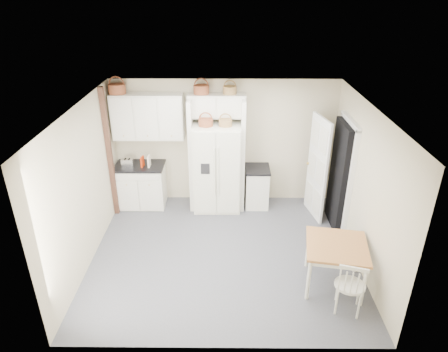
{
  "coord_description": "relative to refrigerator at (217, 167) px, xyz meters",
  "views": [
    {
      "loc": [
        0.05,
        -5.67,
        4.29
      ],
      "look_at": [
        0.0,
        0.4,
        1.31
      ],
      "focal_mm": 32.0,
      "sensor_mm": 36.0,
      "label": 1
    }
  ],
  "objects": [
    {
      "name": "wall_left",
      "position": [
        -2.1,
        -1.65,
        0.4
      ],
      "size": [
        0.0,
        4.0,
        4.0
      ],
      "primitive_type": "plane",
      "rotation": [
        1.57,
        0.0,
        1.57
      ],
      "color": "#BFB891",
      "rests_on": "floor"
    },
    {
      "name": "trim_post",
      "position": [
        -2.05,
        -0.3,
        0.4
      ],
      "size": [
        0.09,
        0.09,
        2.6
      ],
      "primitive_type": "cube",
      "color": "#462319",
      "rests_on": "floor"
    },
    {
      "name": "counter_right",
      "position": [
        0.83,
        0.05,
        -0.07
      ],
      "size": [
        0.5,
        0.59,
        0.04
      ],
      "primitive_type": "cube",
      "color": "black",
      "rests_on": "base_cab_right"
    },
    {
      "name": "counter_left",
      "position": [
        -1.58,
        0.05,
        -0.0
      ],
      "size": [
        0.99,
        0.64,
        0.04
      ],
      "primitive_type": "cube",
      "color": "black",
      "rests_on": "base_cab_left"
    },
    {
      "name": "upper_cabinet",
      "position": [
        -1.35,
        0.18,
        1.0
      ],
      "size": [
        1.4,
        0.34,
        0.9
      ],
      "primitive_type": "cube",
      "color": "silver",
      "rests_on": "wall_back"
    },
    {
      "name": "fridge_panel_left",
      "position": [
        -0.51,
        0.05,
        0.25
      ],
      "size": [
        0.08,
        0.6,
        2.3
      ],
      "primitive_type": "cube",
      "color": "silver",
      "rests_on": "floor"
    },
    {
      "name": "dining_table",
      "position": [
        1.85,
        -2.42,
        -0.53
      ],
      "size": [
        1.03,
        1.03,
        0.75
      ],
      "primitive_type": "cube",
      "rotation": [
        0.0,
        0.0,
        -0.17
      ],
      "color": "#9F6127",
      "rests_on": "floor"
    },
    {
      "name": "basket_bridge_a",
      "position": [
        -0.29,
        0.18,
        1.53
      ],
      "size": [
        0.3,
        0.3,
        0.17
      ],
      "primitive_type": "cylinder",
      "color": "brown",
      "rests_on": "bridge_cabinet"
    },
    {
      "name": "fridge_panel_right",
      "position": [
        0.51,
        0.05,
        0.25
      ],
      "size": [
        0.08,
        0.6,
        2.3
      ],
      "primitive_type": "cube",
      "color": "silver",
      "rests_on": "floor"
    },
    {
      "name": "basket_bridge_b",
      "position": [
        0.25,
        0.18,
        1.52
      ],
      "size": [
        0.26,
        0.26,
        0.15
      ],
      "primitive_type": "cylinder",
      "color": "brown",
      "rests_on": "bridge_cabinet"
    },
    {
      "name": "bridge_cabinet",
      "position": [
        -0.0,
        0.18,
        1.22
      ],
      "size": [
        1.12,
        0.34,
        0.45
      ],
      "primitive_type": "cube",
      "color": "silver",
      "rests_on": "wall_back"
    },
    {
      "name": "toaster",
      "position": [
        -1.8,
        -0.02,
        0.1
      ],
      "size": [
        0.23,
        0.14,
        0.16
      ],
      "primitive_type": "cube",
      "rotation": [
        0.0,
        0.0,
        0.03
      ],
      "color": "silver",
      "rests_on": "counter_left"
    },
    {
      "name": "base_cab_right",
      "position": [
        0.83,
        0.05,
        -0.49
      ],
      "size": [
        0.46,
        0.56,
        0.82
      ],
      "primitive_type": "cube",
      "color": "silver",
      "rests_on": "floor"
    },
    {
      "name": "base_cab_left",
      "position": [
        -1.58,
        0.05,
        -0.46
      ],
      "size": [
        0.95,
        0.6,
        0.88
      ],
      "primitive_type": "cube",
      "color": "silver",
      "rests_on": "floor"
    },
    {
      "name": "doorway_void",
      "position": [
        2.31,
        -0.65,
        0.12
      ],
      "size": [
        0.18,
        0.85,
        2.05
      ],
      "primitive_type": "cube",
      "color": "black",
      "rests_on": "floor"
    },
    {
      "name": "cookbook_cream",
      "position": [
        -1.36,
        -0.03,
        0.14
      ],
      "size": [
        0.04,
        0.16,
        0.24
      ],
      "primitive_type": "cube",
      "rotation": [
        0.0,
        0.0,
        -0.04
      ],
      "color": "beige",
      "rests_on": "counter_left"
    },
    {
      "name": "floor",
      "position": [
        0.15,
        -1.65,
        -0.9
      ],
      "size": [
        4.5,
        4.5,
        0.0
      ],
      "primitive_type": "plane",
      "color": "#48494D",
      "rests_on": "ground"
    },
    {
      "name": "refrigerator",
      "position": [
        0.0,
        0.0,
        0.0
      ],
      "size": [
        0.93,
        0.75,
        1.81
      ],
      "primitive_type": "cube",
      "color": "white",
      "rests_on": "floor"
    },
    {
      "name": "ceiling",
      "position": [
        0.15,
        -1.65,
        1.7
      ],
      "size": [
        4.5,
        4.5,
        0.0
      ],
      "primitive_type": "plane",
      "color": "white",
      "rests_on": "wall_back"
    },
    {
      "name": "wall_right",
      "position": [
        2.4,
        -1.65,
        0.4
      ],
      "size": [
        0.0,
        4.0,
        4.0
      ],
      "primitive_type": "plane",
      "rotation": [
        1.57,
        0.0,
        -1.57
      ],
      "color": "#BFB891",
      "rests_on": "floor"
    },
    {
      "name": "basket_upper_a",
      "position": [
        -1.89,
        0.18,
        1.54
      ],
      "size": [
        0.33,
        0.33,
        0.18
      ],
      "primitive_type": "cylinder",
      "color": "brown",
      "rests_on": "upper_cabinet"
    },
    {
      "name": "windsor_chair",
      "position": [
        1.94,
        -2.95,
        -0.46
      ],
      "size": [
        0.52,
        0.49,
        0.88
      ],
      "primitive_type": "cube",
      "rotation": [
        0.0,
        0.0,
        -0.28
      ],
      "color": "silver",
      "rests_on": "floor"
    },
    {
      "name": "basket_fridge_a",
      "position": [
        -0.2,
        -0.1,
        0.98
      ],
      "size": [
        0.27,
        0.27,
        0.15
      ],
      "primitive_type": "cylinder",
      "color": "brown",
      "rests_on": "refrigerator"
    },
    {
      "name": "cookbook_red",
      "position": [
        -1.5,
        -0.03,
        0.13
      ],
      "size": [
        0.05,
        0.15,
        0.22
      ],
      "primitive_type": "cube",
      "rotation": [
        0.0,
        0.0,
        -0.15
      ],
      "color": "#BD2F0C",
      "rests_on": "counter_left"
    },
    {
      "name": "basket_fridge_b",
      "position": [
        0.17,
        -0.1,
        0.97
      ],
      "size": [
        0.25,
        0.25,
        0.13
      ],
      "primitive_type": "cylinder",
      "color": "brown",
      "rests_on": "refrigerator"
    },
    {
      "name": "door_slab",
      "position": [
        1.95,
        -0.31,
        0.12
      ],
      "size": [
        0.21,
        0.79,
        2.05
      ],
      "primitive_type": "cube",
      "rotation": [
        0.0,
        0.0,
        -1.36
      ],
      "color": "white",
      "rests_on": "floor"
    },
    {
      "name": "wall_back",
      "position": [
        0.15,
        0.35,
        0.4
      ],
      "size": [
        4.5,
        0.0,
        4.5
      ],
      "primitive_type": "plane",
      "rotation": [
        1.57,
        0.0,
        0.0
      ],
      "color": "#BFB891",
      "rests_on": "floor"
    }
  ]
}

